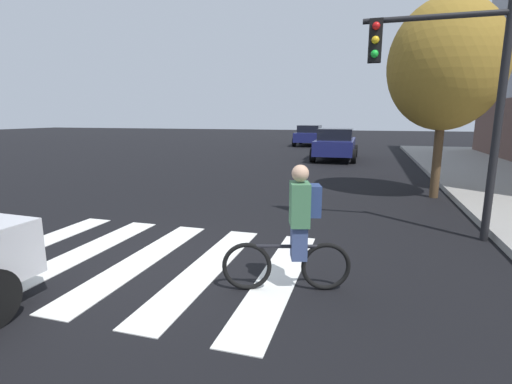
% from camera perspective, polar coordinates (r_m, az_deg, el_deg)
% --- Properties ---
extents(ground_plane, '(120.00, 120.00, 0.00)m').
position_cam_1_polar(ground_plane, '(6.32, -14.98, -10.23)').
color(ground_plane, black).
extents(crosswalk_stripes, '(5.11, 3.75, 0.01)m').
position_cam_1_polar(crosswalk_stripes, '(6.45, -16.98, -9.84)').
color(crosswalk_stripes, silver).
rests_on(crosswalk_stripes, ground).
extents(sedan_mid, '(2.28, 4.80, 1.66)m').
position_cam_1_polar(sedan_mid, '(20.73, 11.95, 7.17)').
color(sedan_mid, navy).
rests_on(sedan_mid, ground).
extents(sedan_far, '(2.20, 4.64, 1.60)m').
position_cam_1_polar(sedan_far, '(30.70, 8.12, 8.54)').
color(sedan_far, navy).
rests_on(sedan_far, ground).
extents(cyclist, '(1.66, 0.53, 1.69)m').
position_cam_1_polar(cyclist, '(4.95, 6.15, -5.64)').
color(cyclist, black).
rests_on(cyclist, ground).
extents(traffic_light_near, '(2.47, 0.28, 4.20)m').
position_cam_1_polar(traffic_light_near, '(7.82, 27.33, 14.37)').
color(traffic_light_near, black).
rests_on(traffic_light_near, ground).
extents(street_tree_near, '(3.03, 3.03, 5.39)m').
position_cam_1_polar(street_tree_near, '(11.82, 26.79, 16.77)').
color(street_tree_near, '#4C3823').
rests_on(street_tree_near, ground).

